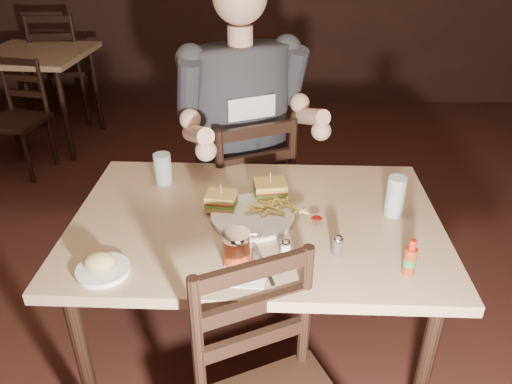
{
  "coord_description": "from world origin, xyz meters",
  "views": [
    {
      "loc": [
        -0.27,
        -1.45,
        1.74
      ],
      "look_at": [
        -0.26,
        0.12,
        0.85
      ],
      "focal_mm": 35.0,
      "sensor_mm": 36.0,
      "label": 1
    }
  ],
  "objects_px": {
    "bg_table": "(36,63)",
    "glass_right": "(395,196)",
    "chair_far": "(242,198)",
    "bg_chair_far": "(64,68)",
    "diner": "(245,97)",
    "glass_left": "(163,169)",
    "hot_sauce": "(410,257)",
    "main_table": "(256,235)",
    "bg_chair_near": "(15,121)",
    "dinner_plate": "(253,217)",
    "syrup_dispenser": "(236,248)",
    "side_plate": "(103,271)"
  },
  "relations": [
    {
      "from": "bg_table",
      "to": "glass_right",
      "type": "distance_m",
      "value": 3.29
    },
    {
      "from": "bg_table",
      "to": "chair_far",
      "type": "height_order",
      "value": "chair_far"
    },
    {
      "from": "bg_chair_far",
      "to": "diner",
      "type": "xyz_separation_m",
      "value": [
        1.69,
        -2.37,
        0.52
      ]
    },
    {
      "from": "diner",
      "to": "glass_left",
      "type": "height_order",
      "value": "diner"
    },
    {
      "from": "glass_left",
      "to": "hot_sauce",
      "type": "bearing_deg",
      "value": -34.8
    },
    {
      "from": "main_table",
      "to": "glass_left",
      "type": "height_order",
      "value": "glass_left"
    },
    {
      "from": "bg_chair_near",
      "to": "dinner_plate",
      "type": "xyz_separation_m",
      "value": [
        1.73,
        -1.89,
        0.37
      ]
    },
    {
      "from": "hot_sauce",
      "to": "glass_right",
      "type": "bearing_deg",
      "value": 83.98
    },
    {
      "from": "glass_right",
      "to": "syrup_dispenser",
      "type": "bearing_deg",
      "value": -153.01
    },
    {
      "from": "side_plate",
      "to": "bg_chair_far",
      "type": "bearing_deg",
      "value": 111.07
    },
    {
      "from": "main_table",
      "to": "hot_sauce",
      "type": "height_order",
      "value": "hot_sauce"
    },
    {
      "from": "bg_table",
      "to": "diner",
      "type": "distance_m",
      "value": 2.51
    },
    {
      "from": "bg_chair_far",
      "to": "diner",
      "type": "relative_size",
      "value": 0.93
    },
    {
      "from": "chair_far",
      "to": "bg_chair_far",
      "type": "relative_size",
      "value": 0.95
    },
    {
      "from": "chair_far",
      "to": "side_plate",
      "type": "distance_m",
      "value": 1.1
    },
    {
      "from": "main_table",
      "to": "chair_far",
      "type": "xyz_separation_m",
      "value": [
        -0.07,
        0.66,
        -0.23
      ]
    },
    {
      "from": "main_table",
      "to": "glass_left",
      "type": "bearing_deg",
      "value": 144.41
    },
    {
      "from": "bg_table",
      "to": "glass_right",
      "type": "height_order",
      "value": "glass_right"
    },
    {
      "from": "chair_far",
      "to": "bg_chair_near",
      "type": "xyz_separation_m",
      "value": [
        -1.67,
        1.22,
        -0.06
      ]
    },
    {
      "from": "bg_chair_near",
      "to": "syrup_dispenser",
      "type": "height_order",
      "value": "syrup_dispenser"
    },
    {
      "from": "bg_chair_near",
      "to": "hot_sauce",
      "type": "height_order",
      "value": "hot_sauce"
    },
    {
      "from": "bg_chair_near",
      "to": "hot_sauce",
      "type": "relative_size",
      "value": 6.7
    },
    {
      "from": "chair_far",
      "to": "glass_left",
      "type": "xyz_separation_m",
      "value": [
        -0.3,
        -0.4,
        0.37
      ]
    },
    {
      "from": "dinner_plate",
      "to": "hot_sauce",
      "type": "relative_size",
      "value": 2.38
    },
    {
      "from": "diner",
      "to": "dinner_plate",
      "type": "distance_m",
      "value": 0.67
    },
    {
      "from": "bg_table",
      "to": "side_plate",
      "type": "xyz_separation_m",
      "value": [
        1.27,
        -2.74,
        0.1
      ]
    },
    {
      "from": "bg_table",
      "to": "bg_chair_near",
      "type": "distance_m",
      "value": 0.61
    },
    {
      "from": "diner",
      "to": "hot_sauce",
      "type": "relative_size",
      "value": 8.68
    },
    {
      "from": "chair_far",
      "to": "hot_sauce",
      "type": "distance_m",
      "value": 1.17
    },
    {
      "from": "hot_sauce",
      "to": "syrup_dispenser",
      "type": "xyz_separation_m",
      "value": [
        -0.53,
        0.05,
        -0.0
      ]
    },
    {
      "from": "side_plate",
      "to": "syrup_dispenser",
      "type": "bearing_deg",
      "value": 6.65
    },
    {
      "from": "bg_table",
      "to": "glass_left",
      "type": "bearing_deg",
      "value": -57.8
    },
    {
      "from": "bg_chair_near",
      "to": "hot_sauce",
      "type": "distance_m",
      "value": 3.14
    },
    {
      "from": "glass_left",
      "to": "dinner_plate",
      "type": "bearing_deg",
      "value": -37.36
    },
    {
      "from": "diner",
      "to": "dinner_plate",
      "type": "xyz_separation_m",
      "value": [
        0.04,
        -0.62,
        -0.24
      ]
    },
    {
      "from": "bg_chair_near",
      "to": "glass_right",
      "type": "relative_size",
      "value": 5.4
    },
    {
      "from": "diner",
      "to": "dinner_plate",
      "type": "height_order",
      "value": "diner"
    },
    {
      "from": "bg_table",
      "to": "chair_far",
      "type": "xyz_separation_m",
      "value": [
        1.67,
        -1.77,
        -0.21
      ]
    },
    {
      "from": "bg_chair_near",
      "to": "glass_left",
      "type": "distance_m",
      "value": 2.16
    },
    {
      "from": "glass_left",
      "to": "bg_chair_far",
      "type": "bearing_deg",
      "value": 116.67
    },
    {
      "from": "diner",
      "to": "side_plate",
      "type": "distance_m",
      "value": 1.04
    },
    {
      "from": "syrup_dispenser",
      "to": "side_plate",
      "type": "xyz_separation_m",
      "value": [
        -0.41,
        -0.05,
        -0.05
      ]
    },
    {
      "from": "side_plate",
      "to": "dinner_plate",
      "type": "bearing_deg",
      "value": 33.35
    },
    {
      "from": "dinner_plate",
      "to": "glass_right",
      "type": "xyz_separation_m",
      "value": [
        0.51,
        0.03,
        0.07
      ]
    },
    {
      "from": "main_table",
      "to": "hot_sauce",
      "type": "distance_m",
      "value": 0.58
    },
    {
      "from": "bg_chair_far",
      "to": "syrup_dispenser",
      "type": "relative_size",
      "value": 8.7
    },
    {
      "from": "diner",
      "to": "syrup_dispenser",
      "type": "relative_size",
      "value": 9.38
    },
    {
      "from": "chair_far",
      "to": "diner",
      "type": "xyz_separation_m",
      "value": [
        0.02,
        -0.05,
        0.55
      ]
    },
    {
      "from": "bg_table",
      "to": "syrup_dispenser",
      "type": "xyz_separation_m",
      "value": [
        1.68,
        -2.7,
        0.15
      ]
    },
    {
      "from": "syrup_dispenser",
      "to": "bg_chair_near",
      "type": "bearing_deg",
      "value": 130.49
    }
  ]
}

